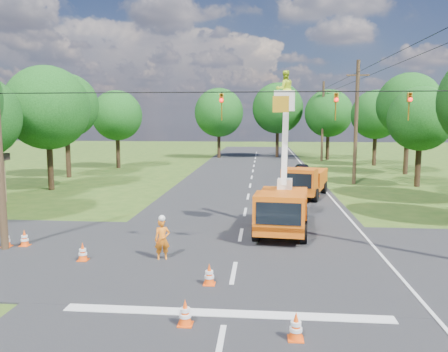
# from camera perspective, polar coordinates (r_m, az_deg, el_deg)

# --- Properties ---
(ground) EXTENTS (140.00, 140.00, 0.00)m
(ground) POSITION_cam_1_polar(r_m,az_deg,el_deg) (34.87, 3.43, -1.33)
(ground) COLOR #2B4E17
(ground) RESTS_ON ground
(road_main) EXTENTS (12.00, 100.00, 0.06)m
(road_main) POSITION_cam_1_polar(r_m,az_deg,el_deg) (34.87, 3.43, -1.33)
(road_main) COLOR black
(road_main) RESTS_ON ground
(road_cross) EXTENTS (56.00, 10.00, 0.07)m
(road_cross) POSITION_cam_1_polar(r_m,az_deg,el_deg) (17.31, 1.71, -10.40)
(road_cross) COLOR black
(road_cross) RESTS_ON ground
(stop_bar) EXTENTS (9.00, 0.45, 0.02)m
(stop_bar) POSITION_cam_1_polar(r_m,az_deg,el_deg) (12.47, 0.25, -17.71)
(stop_bar) COLOR silver
(stop_bar) RESTS_ON ground
(edge_line) EXTENTS (0.12, 90.00, 0.02)m
(edge_line) POSITION_cam_1_polar(r_m,az_deg,el_deg) (35.16, 12.60, -1.42)
(edge_line) COLOR silver
(edge_line) RESTS_ON ground
(bucket_truck) EXTENTS (2.79, 5.99, 7.51)m
(bucket_truck) POSITION_cam_1_polar(r_m,az_deg,el_deg) (20.52, 7.63, -3.01)
(bucket_truck) COLOR #E0580F
(bucket_truck) RESTS_ON ground
(second_truck) EXTENTS (3.63, 6.10, 2.15)m
(second_truck) POSITION_cam_1_polar(r_m,az_deg,el_deg) (30.21, 10.52, -0.65)
(second_truck) COLOR #E0580F
(second_truck) RESTS_ON ground
(ground_worker) EXTENTS (0.67, 0.54, 1.59)m
(ground_worker) POSITION_cam_1_polar(r_m,az_deg,el_deg) (16.77, -8.06, -8.22)
(ground_worker) COLOR #FF9D15
(ground_worker) RESTS_ON ground
(distant_car) EXTENTS (1.61, 3.65, 1.22)m
(distant_car) POSITION_cam_1_polar(r_m,az_deg,el_deg) (41.10, 10.27, 0.76)
(distant_car) COLOR black
(distant_car) RESTS_ON ground
(traffic_cone_0) EXTENTS (0.38, 0.38, 0.71)m
(traffic_cone_0) POSITION_cam_1_polar(r_m,az_deg,el_deg) (11.79, -5.09, -17.37)
(traffic_cone_0) COLOR #FC4E0D
(traffic_cone_0) RESTS_ON ground
(traffic_cone_1) EXTENTS (0.38, 0.38, 0.71)m
(traffic_cone_1) POSITION_cam_1_polar(r_m,az_deg,el_deg) (11.20, 9.37, -18.83)
(traffic_cone_1) COLOR #FC4E0D
(traffic_cone_1) RESTS_ON ground
(traffic_cone_2) EXTENTS (0.38, 0.38, 0.71)m
(traffic_cone_2) POSITION_cam_1_polar(r_m,az_deg,el_deg) (21.56, 6.61, -5.86)
(traffic_cone_2) COLOR #FC4E0D
(traffic_cone_2) RESTS_ON ground
(traffic_cone_3) EXTENTS (0.38, 0.38, 0.71)m
(traffic_cone_3) POSITION_cam_1_polar(r_m,az_deg,el_deg) (25.33, 9.16, -3.91)
(traffic_cone_3) COLOR #FC4E0D
(traffic_cone_3) RESTS_ON ground
(traffic_cone_4) EXTENTS (0.38, 0.38, 0.71)m
(traffic_cone_4) POSITION_cam_1_polar(r_m,az_deg,el_deg) (17.41, -17.97, -9.42)
(traffic_cone_4) COLOR #FC4E0D
(traffic_cone_4) RESTS_ON ground
(traffic_cone_5) EXTENTS (0.38, 0.38, 0.71)m
(traffic_cone_5) POSITION_cam_1_polar(r_m,az_deg,el_deg) (20.22, -24.61, -7.40)
(traffic_cone_5) COLOR #FC4E0D
(traffic_cone_5) RESTS_ON ground
(traffic_cone_6) EXTENTS (0.38, 0.38, 0.71)m
(traffic_cone_6) POSITION_cam_1_polar(r_m,az_deg,el_deg) (20.40, -26.57, -7.38)
(traffic_cone_6) COLOR #FC4E0D
(traffic_cone_6) RESTS_ON ground
(traffic_cone_7) EXTENTS (0.38, 0.38, 0.71)m
(traffic_cone_7) POSITION_cam_1_polar(r_m,az_deg,el_deg) (30.74, 12.03, -1.99)
(traffic_cone_7) COLOR #FC4E0D
(traffic_cone_7) RESTS_ON ground
(traffic_cone_8) EXTENTS (0.38, 0.38, 0.71)m
(traffic_cone_8) POSITION_cam_1_polar(r_m,az_deg,el_deg) (14.32, -1.94, -12.74)
(traffic_cone_8) COLOR #FC4E0D
(traffic_cone_8) RESTS_ON ground
(pole_right_mid) EXTENTS (1.80, 0.30, 10.00)m
(pole_right_mid) POSITION_cam_1_polar(r_m,az_deg,el_deg) (37.23, 16.88, 6.81)
(pole_right_mid) COLOR #4C3823
(pole_right_mid) RESTS_ON ground
(pole_right_far) EXTENTS (1.80, 0.30, 10.00)m
(pole_right_far) POSITION_cam_1_polar(r_m,az_deg,el_deg) (56.95, 12.76, 7.05)
(pole_right_far) COLOR #4C3823
(pole_right_far) RESTS_ON ground
(signal_span) EXTENTS (18.00, 0.29, 1.07)m
(signal_span) POSITION_cam_1_polar(r_m,az_deg,el_deg) (16.50, 9.63, 9.35)
(signal_span) COLOR black
(signal_span) RESTS_ON ground
(tree_left_d) EXTENTS (6.20, 6.20, 9.24)m
(tree_left_d) POSITION_cam_1_polar(r_m,az_deg,el_deg) (35.27, -22.08, 8.23)
(tree_left_d) COLOR #382616
(tree_left_d) RESTS_ON ground
(tree_left_e) EXTENTS (5.80, 5.80, 9.41)m
(tree_left_e) POSITION_cam_1_polar(r_m,az_deg,el_deg) (42.36, -19.96, 8.60)
(tree_left_e) COLOR #382616
(tree_left_e) RESTS_ON ground
(tree_left_f) EXTENTS (5.40, 5.40, 8.40)m
(tree_left_f) POSITION_cam_1_polar(r_m,az_deg,el_deg) (49.04, -13.81, 7.66)
(tree_left_f) COLOR #382616
(tree_left_f) RESTS_ON ground
(tree_right_c) EXTENTS (5.00, 5.00, 7.83)m
(tree_right_c) POSITION_cam_1_polar(r_m,az_deg,el_deg) (37.51, 24.30, 6.80)
(tree_right_c) COLOR #382616
(tree_right_c) RESTS_ON ground
(tree_right_d) EXTENTS (6.00, 6.00, 9.70)m
(tree_right_d) POSITION_cam_1_polar(r_m,az_deg,el_deg) (45.63, 22.99, 8.58)
(tree_right_d) COLOR #382616
(tree_right_d) RESTS_ON ground
(tree_right_e) EXTENTS (5.60, 5.60, 8.63)m
(tree_right_e) POSITION_cam_1_polar(r_m,az_deg,el_deg) (53.03, 19.24, 7.57)
(tree_right_e) COLOR #382616
(tree_right_e) RESTS_ON ground
(tree_far_a) EXTENTS (6.60, 6.60, 9.50)m
(tree_far_a) POSITION_cam_1_polar(r_m,az_deg,el_deg) (59.75, -0.68, 8.28)
(tree_far_a) COLOR #382616
(tree_far_a) RESTS_ON ground
(tree_far_b) EXTENTS (7.00, 7.00, 10.32)m
(tree_far_b) POSITION_cam_1_polar(r_m,az_deg,el_deg) (61.50, 7.04, 8.77)
(tree_far_b) COLOR #382616
(tree_far_b) RESTS_ON ground
(tree_far_c) EXTENTS (6.20, 6.20, 9.18)m
(tree_far_c) POSITION_cam_1_polar(r_m,az_deg,el_deg) (59.08, 13.50, 7.96)
(tree_far_c) COLOR #382616
(tree_far_c) RESTS_ON ground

